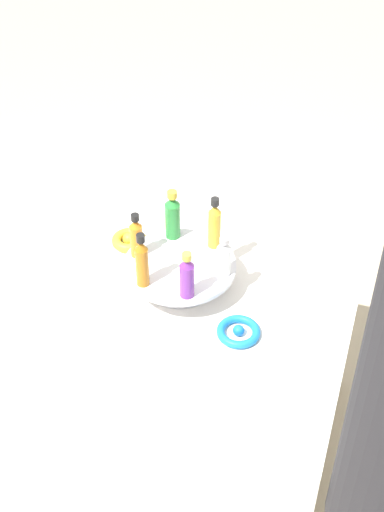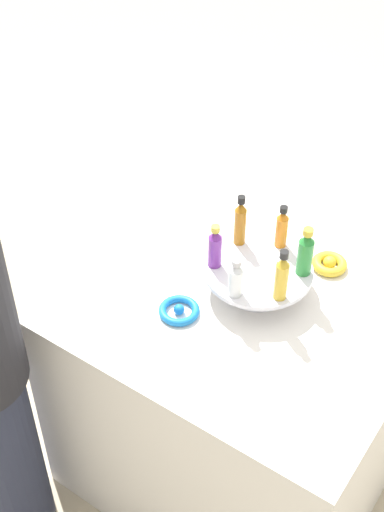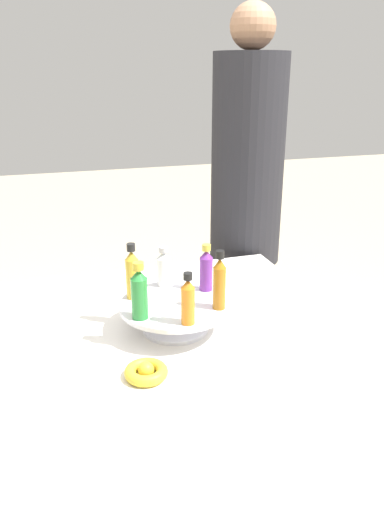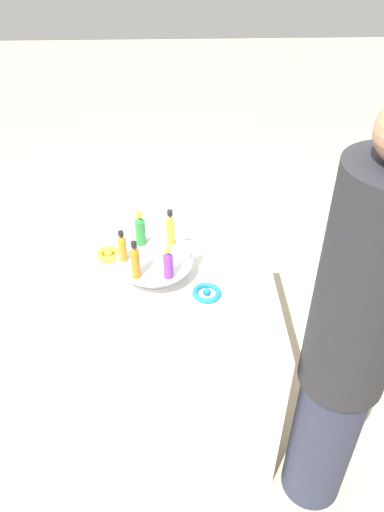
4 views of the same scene
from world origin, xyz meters
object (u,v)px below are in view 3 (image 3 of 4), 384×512
(bottle_clear, at_px, (165,268))
(bottle_orange, at_px, (186,301))
(bottle_gold, at_px, (132,273))
(ribbon_bow_blue, at_px, (197,291))
(bottle_green, at_px, (139,293))
(bottle_amber, at_px, (219,282))
(display_stand, at_px, (175,312))
(ribbon_bow_gold, at_px, (146,372))
(bottle_purple, at_px, (206,269))
(person_figure, at_px, (245,225))

(bottle_clear, bearing_deg, bottle_orange, -2.31)
(bottle_gold, bearing_deg, ribbon_bow_blue, 120.61)
(bottle_green, distance_m, bottle_amber, 0.20)
(display_stand, distance_m, bottle_green, 0.14)
(display_stand, relative_size, bottle_clear, 2.56)
(bottle_green, xyz_separation_m, ribbon_bow_gold, (0.13, -0.02, -0.13))
(bottle_orange, bearing_deg, bottle_gold, -152.31)
(display_stand, height_order, bottle_amber, bottle_amber)
(bottle_clear, relative_size, ribbon_bow_blue, 1.06)
(bottle_green, distance_m, ribbon_bow_blue, 0.35)
(bottle_purple, bearing_deg, ribbon_bow_gold, -42.32)
(bottle_gold, xyz_separation_m, bottle_orange, (0.17, 0.09, -0.01))
(ribbon_bow_gold, height_order, person_figure, person_figure)
(bottle_amber, relative_size, ribbon_bow_blue, 1.44)
(person_figure, bearing_deg, bottle_orange, 4.38)
(bottle_green, height_order, bottle_orange, bottle_green)
(bottle_orange, distance_m, ribbon_bow_blue, 0.34)
(bottle_gold, relative_size, person_figure, 0.09)
(bottle_amber, bearing_deg, bottle_green, -92.31)
(bottle_orange, bearing_deg, bottle_amber, 117.69)
(bottle_amber, height_order, person_figure, person_figure)
(bottle_purple, relative_size, ribbon_bow_blue, 1.22)
(bottle_orange, xyz_separation_m, ribbon_bow_gold, (0.07, -0.11, -0.12))
(bottle_gold, bearing_deg, person_figure, 134.71)
(display_stand, bearing_deg, person_figure, 143.26)
(bottle_green, bearing_deg, display_stand, 117.69)
(display_stand, xyz_separation_m, bottle_green, (0.05, -0.10, 0.09))
(display_stand, xyz_separation_m, ribbon_bow_gold, (0.19, -0.12, -0.04))
(bottle_gold, distance_m, person_figure, 0.76)
(bottle_clear, xyz_separation_m, ribbon_bow_blue, (-0.07, 0.11, -0.12))
(bottle_purple, xyz_separation_m, bottle_clear, (-0.06, -0.10, -0.01))
(display_stand, relative_size, bottle_green, 2.01)
(bottle_orange, bearing_deg, ribbon_bow_gold, -56.93)
(display_stand, xyz_separation_m, bottle_purple, (-0.05, 0.10, 0.08))
(bottle_green, distance_m, bottle_purple, 0.23)
(display_stand, height_order, bottle_green, bottle_green)
(bottle_clear, xyz_separation_m, ribbon_bow_gold, (0.30, -0.12, -0.11))
(bottle_green, distance_m, ribbon_bow_gold, 0.18)
(bottle_gold, relative_size, bottle_orange, 1.17)
(bottle_orange, xyz_separation_m, bottle_amber, (-0.05, 0.10, 0.01))
(bottle_gold, distance_m, bottle_clear, 0.11)
(display_stand, xyz_separation_m, ribbon_bow_blue, (-0.19, 0.12, -0.04))
(person_figure, bearing_deg, bottle_gold, -8.55)
(bottle_green, relative_size, bottle_clear, 1.27)
(bottle_green, height_order, bottle_amber, bottle_amber)
(person_figure, bearing_deg, bottle_purple, 4.37)
(bottle_green, relative_size, ribbon_bow_gold, 1.47)
(display_stand, xyz_separation_m, bottle_orange, (0.11, -0.00, 0.08))
(bottle_purple, distance_m, person_figure, 0.64)
(bottle_green, height_order, ribbon_bow_gold, bottle_green)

